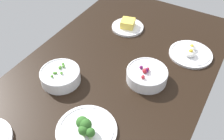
# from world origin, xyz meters

# --- Properties ---
(dining_table) EXTENTS (1.43, 0.82, 0.04)m
(dining_table) POSITION_xyz_m (0.00, 0.00, 0.02)
(dining_table) COLOR black
(dining_table) RESTS_ON ground
(bowl_peas) EXTENTS (0.17, 0.17, 0.07)m
(bowl_peas) POSITION_xyz_m (-0.15, 0.17, 0.07)
(bowl_peas) COLOR silver
(bowl_peas) RESTS_ON dining_table
(plate_eggs) EXTENTS (0.21, 0.21, 0.05)m
(plate_eggs) POSITION_xyz_m (0.30, -0.26, 0.05)
(plate_eggs) COLOR silver
(plate_eggs) RESTS_ON dining_table
(bowl_berries) EXTENTS (0.18, 0.18, 0.07)m
(bowl_berries) POSITION_xyz_m (0.04, -0.15, 0.07)
(bowl_berries) COLOR silver
(bowl_berries) RESTS_ON dining_table
(plate_broccoli) EXTENTS (0.22, 0.22, 0.07)m
(plate_broccoli) POSITION_xyz_m (-0.31, -0.07, 0.06)
(plate_broccoli) COLOR silver
(plate_broccoli) RESTS_ON dining_table
(plate_cheese) EXTENTS (0.17, 0.17, 0.05)m
(plate_cheese) POSITION_xyz_m (0.35, 0.11, 0.05)
(plate_cheese) COLOR silver
(plate_cheese) RESTS_ON dining_table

